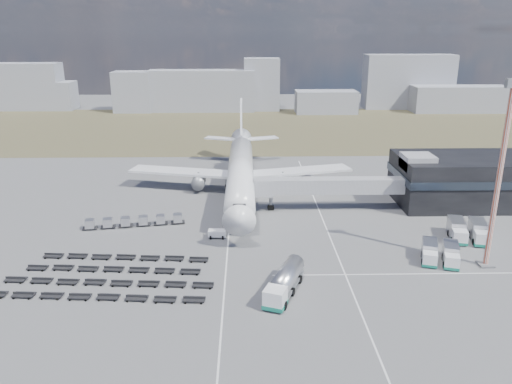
{
  "coord_description": "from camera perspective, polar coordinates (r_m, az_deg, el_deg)",
  "views": [
    {
      "loc": [
        1.14,
        -74.98,
        35.1
      ],
      "look_at": [
        3.17,
        20.02,
        4.0
      ],
      "focal_mm": 35.0,
      "sensor_mm": 36.0,
      "label": 1
    }
  ],
  "objects": [
    {
      "name": "service_trucks_far",
      "position": [
        94.77,
        23.07,
        -4.11
      ],
      "size": [
        7.49,
        8.4,
        2.92
      ],
      "rotation": [
        0.0,
        0.0,
        -0.22
      ],
      "color": "white",
      "rests_on": "ground"
    },
    {
      "name": "ground",
      "position": [
        82.8,
        -1.91,
        -6.97
      ],
      "size": [
        420.0,
        420.0,
        0.0
      ],
      "primitive_type": "plane",
      "color": "#565659",
      "rests_on": "ground"
    },
    {
      "name": "terminal",
      "position": [
        113.38,
        23.12,
        1.37
      ],
      "size": [
        30.4,
        16.4,
        11.0
      ],
      "color": "black",
      "rests_on": "ground"
    },
    {
      "name": "catering_truck",
      "position": [
        115.35,
        6.13,
        0.98
      ],
      "size": [
        3.92,
        6.04,
        2.57
      ],
      "rotation": [
        0.0,
        0.0,
        0.32
      ],
      "color": "white",
      "rests_on": "ground"
    },
    {
      "name": "skyline",
      "position": [
        229.6,
        -3.32,
        11.56
      ],
      "size": [
        311.64,
        25.79,
        24.19
      ],
      "color": "#90929D",
      "rests_on": "ground"
    },
    {
      "name": "pushback_tug",
      "position": [
        88.56,
        -4.47,
        -4.79
      ],
      "size": [
        3.14,
        1.87,
        1.4
      ],
      "primitive_type": "cube",
      "rotation": [
        0.0,
        0.0,
        -0.05
      ],
      "color": "white",
      "rests_on": "ground"
    },
    {
      "name": "uld_row",
      "position": [
        95.76,
        -13.73,
        -3.28
      ],
      "size": [
        18.61,
        4.63,
        1.69
      ],
      "rotation": [
        0.0,
        0.0,
        0.16
      ],
      "color": "black",
      "rests_on": "ground"
    },
    {
      "name": "airliner",
      "position": [
        111.42,
        -1.77,
        2.6
      ],
      "size": [
        51.59,
        64.53,
        17.62
      ],
      "color": "white",
      "rests_on": "ground"
    },
    {
      "name": "lane_markings",
      "position": [
        85.95,
        4.67,
        -6.04
      ],
      "size": [
        47.12,
        110.0,
        0.01
      ],
      "color": "silver",
      "rests_on": "ground"
    },
    {
      "name": "floodlight_mast",
      "position": [
        81.68,
        26.03,
        1.53
      ],
      "size": [
        2.74,
        2.21,
        28.65
      ],
      "rotation": [
        0.0,
        0.0,
        0.24
      ],
      "color": "#B43B1C",
      "rests_on": "ground"
    },
    {
      "name": "fuel_tanker",
      "position": [
        70.21,
        3.27,
        -10.22
      ],
      "size": [
        6.65,
        11.41,
        3.6
      ],
      "rotation": [
        0.0,
        0.0,
        -0.37
      ],
      "color": "white",
      "rests_on": "ground"
    },
    {
      "name": "baggage_dollies",
      "position": [
        77.94,
        -16.5,
        -9.16
      ],
      "size": [
        31.91,
        16.09,
        0.71
      ],
      "rotation": [
        0.0,
        0.0,
        -0.07
      ],
      "color": "black",
      "rests_on": "ground"
    },
    {
      "name": "jet_bridge",
      "position": [
        101.11,
        7.23,
        0.69
      ],
      "size": [
        30.3,
        3.8,
        7.05
      ],
      "color": "#939399",
      "rests_on": "ground"
    },
    {
      "name": "service_trucks_near",
      "position": [
        84.49,
        20.3,
        -6.57
      ],
      "size": [
        7.18,
        7.87,
        2.63
      ],
      "rotation": [
        0.0,
        0.0,
        -0.31
      ],
      "color": "white",
      "rests_on": "ground"
    },
    {
      "name": "grass_strip",
      "position": [
        188.28,
        -1.56,
        7.37
      ],
      "size": [
        420.0,
        90.0,
        0.01
      ],
      "primitive_type": "cube",
      "color": "#4D482E",
      "rests_on": "ground"
    }
  ]
}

